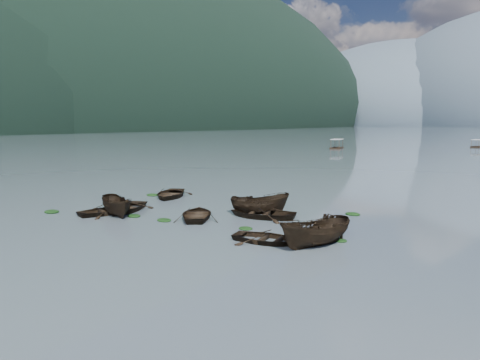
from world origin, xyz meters
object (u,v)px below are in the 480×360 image
Objects in this scene: rowboat_0 at (126,211)px; rowboat_3 at (197,218)px; pontoon_left at (337,149)px; pontoon_centre at (477,147)px.

rowboat_3 is at bearing -7.77° from rowboat_0.
pontoon_left is 1.17× the size of pontoon_centre.
pontoon_centre reaches higher than rowboat_0.
rowboat_0 is at bearing -22.98° from rowboat_3.
pontoon_left is at bearing -110.12° from rowboat_3.
rowboat_0 is 1.03× the size of rowboat_3.
pontoon_left reaches higher than rowboat_3.
rowboat_0 reaches higher than rowboat_3.
rowboat_0 is 0.74× the size of pontoon_left.
rowboat_0 is 6.11m from rowboat_3.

